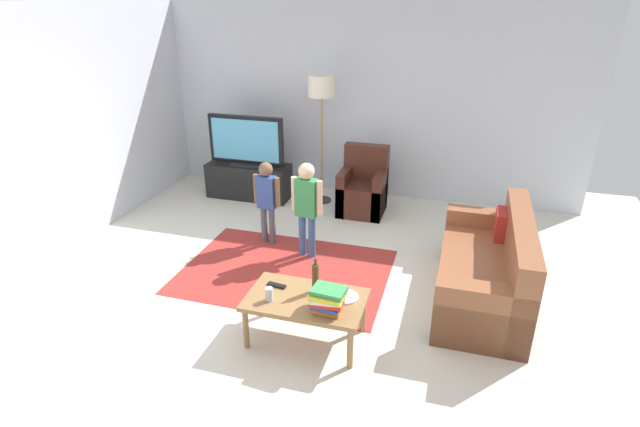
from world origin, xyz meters
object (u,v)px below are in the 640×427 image
(child_center, at_px, (307,202))
(floor_lamp, at_px, (322,93))
(child_near_tv, at_px, (267,195))
(tv_remote, at_px, (277,285))
(coffee_table, at_px, (306,303))
(book_stack, at_px, (328,299))
(tv_stand, at_px, (249,181))
(armchair, at_px, (363,191))
(plate, at_px, (345,297))
(bottle, at_px, (315,278))
(tv, at_px, (246,141))
(soda_can, at_px, (269,294))
(couch, at_px, (491,273))

(child_center, bearing_deg, floor_lamp, 100.69)
(child_near_tv, distance_m, tv_remote, 1.69)
(coffee_table, relative_size, book_stack, 3.39)
(tv_stand, height_order, armchair, armchair)
(floor_lamp, height_order, book_stack, floor_lamp)
(tv_stand, relative_size, floor_lamp, 0.67)
(coffee_table, bearing_deg, plate, 17.34)
(child_near_tv, distance_m, child_center, 0.58)
(armchair, relative_size, floor_lamp, 0.51)
(coffee_table, relative_size, bottle, 3.13)
(coffee_table, height_order, plate, plate)
(tv, xyz_separation_m, book_stack, (2.04, -3.01, -0.32))
(armchair, xyz_separation_m, floor_lamp, (-0.65, 0.19, 1.25))
(coffee_table, bearing_deg, bottle, 67.38)
(tv, distance_m, coffee_table, 3.45)
(coffee_table, relative_size, soda_can, 8.33)
(book_stack, bearing_deg, plate, 67.14)
(coffee_table, relative_size, plate, 4.55)
(tv_remote, bearing_deg, armchair, 92.96)
(book_stack, distance_m, plate, 0.26)
(bottle, bearing_deg, child_center, 110.80)
(coffee_table, xyz_separation_m, bottle, (0.05, 0.12, 0.18))
(tv, height_order, plate, tv)
(book_stack, height_order, soda_can, book_stack)
(floor_lamp, xyz_separation_m, child_near_tv, (-0.24, -1.44, -0.94))
(floor_lamp, bearing_deg, tv_stand, -171.84)
(child_near_tv, bearing_deg, soda_can, -67.57)
(armchair, distance_m, book_stack, 3.02)
(child_center, bearing_deg, coffee_table, -72.58)
(couch, relative_size, plate, 8.18)
(tv, xyz_separation_m, couch, (3.34, -1.78, -0.56))
(couch, bearing_deg, bottle, -146.11)
(tv_stand, height_order, child_center, child_center)
(coffee_table, height_order, book_stack, book_stack)
(armchair, height_order, tv_remote, armchair)
(armchair, xyz_separation_m, tv_remote, (-0.19, -2.77, 0.13))
(bottle, xyz_separation_m, plate, (0.27, -0.02, -0.13))
(bottle, relative_size, plate, 1.45)
(armchair, height_order, coffee_table, armchair)
(tv, distance_m, tv_remote, 3.21)
(floor_lamp, height_order, coffee_table, floor_lamp)
(tv, xyz_separation_m, tv_remote, (1.52, -2.79, -0.42))
(coffee_table, bearing_deg, tv_stand, 121.97)
(armchair, relative_size, soda_can, 7.50)
(child_center, bearing_deg, tv_stand, 132.89)
(tv, bearing_deg, tv_stand, 90.00)
(coffee_table, bearing_deg, tv_remote, 161.57)
(child_near_tv, xyz_separation_m, bottle, (1.05, -1.51, -0.05))
(tv, relative_size, armchair, 1.22)
(child_near_tv, relative_size, plate, 4.59)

